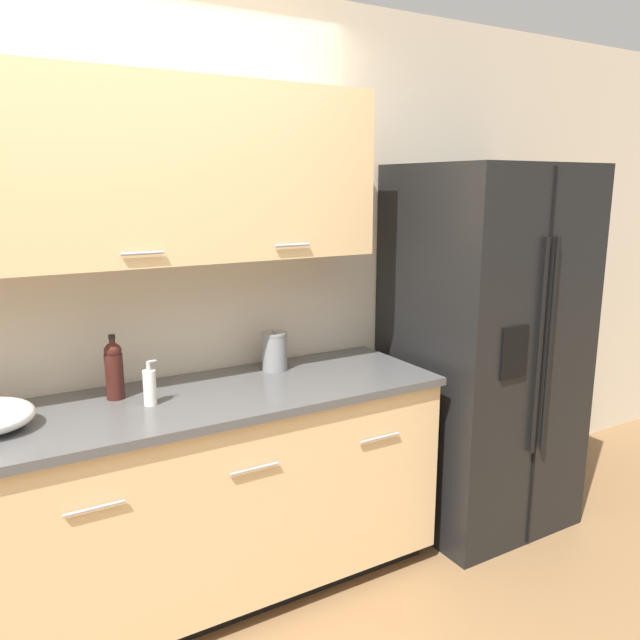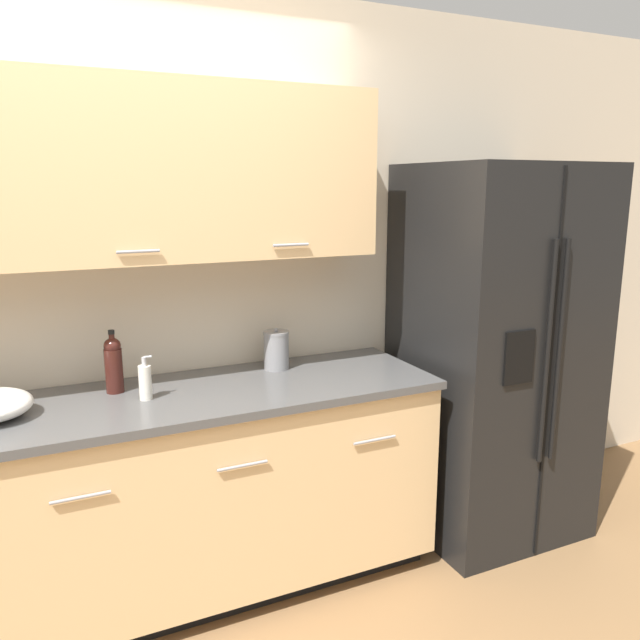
{
  "view_description": "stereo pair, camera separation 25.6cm",
  "coord_description": "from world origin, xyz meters",
  "px_view_note": "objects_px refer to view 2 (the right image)",
  "views": [
    {
      "loc": [
        -0.42,
        -1.39,
        1.76
      ],
      "look_at": [
        0.95,
        0.95,
        1.17
      ],
      "focal_mm": 35.0,
      "sensor_mm": 36.0,
      "label": 1
    },
    {
      "loc": [
        -0.2,
        -1.5,
        1.76
      ],
      "look_at": [
        0.95,
        0.95,
        1.17
      ],
      "focal_mm": 35.0,
      "sensor_mm": 36.0,
      "label": 2
    }
  ],
  "objects_px": {
    "refrigerator": "(494,353)",
    "steel_canister": "(276,350)",
    "wine_bottle": "(114,364)",
    "soap_dispenser": "(145,382)"
  },
  "relations": [
    {
      "from": "refrigerator",
      "to": "wine_bottle",
      "type": "relative_size",
      "value": 7.09
    },
    {
      "from": "refrigerator",
      "to": "soap_dispenser",
      "type": "xyz_separation_m",
      "value": [
        -1.71,
        0.05,
        0.07
      ]
    },
    {
      "from": "refrigerator",
      "to": "steel_canister",
      "type": "height_order",
      "value": "refrigerator"
    },
    {
      "from": "wine_bottle",
      "to": "steel_canister",
      "type": "height_order",
      "value": "wine_bottle"
    },
    {
      "from": "refrigerator",
      "to": "steel_canister",
      "type": "bearing_deg",
      "value": 168.27
    },
    {
      "from": "refrigerator",
      "to": "wine_bottle",
      "type": "bearing_deg",
      "value": 173.88
    },
    {
      "from": "refrigerator",
      "to": "steel_canister",
      "type": "relative_size",
      "value": 9.56
    },
    {
      "from": "wine_bottle",
      "to": "steel_canister",
      "type": "distance_m",
      "value": 0.73
    },
    {
      "from": "steel_canister",
      "to": "refrigerator",
      "type": "bearing_deg",
      "value": -11.73
    },
    {
      "from": "wine_bottle",
      "to": "soap_dispenser",
      "type": "relative_size",
      "value": 1.47
    }
  ]
}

